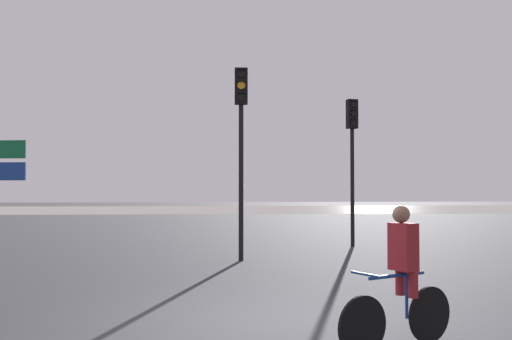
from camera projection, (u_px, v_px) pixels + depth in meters
name	position (u px, v px, depth m)	size (l,w,h in m)	color
ground_plane	(244.00, 327.00, 7.45)	(120.00, 120.00, 0.00)	#333338
water_strip	(222.00, 209.00, 45.69)	(80.00, 16.00, 0.01)	#9E937F
traffic_light_center	(241.00, 127.00, 14.15)	(0.32, 0.34, 4.78)	black
traffic_light_far_right	(352.00, 144.00, 17.55)	(0.35, 0.37, 4.53)	black
cyclist	(401.00, 276.00, 6.47)	(1.53, 0.85, 1.62)	black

